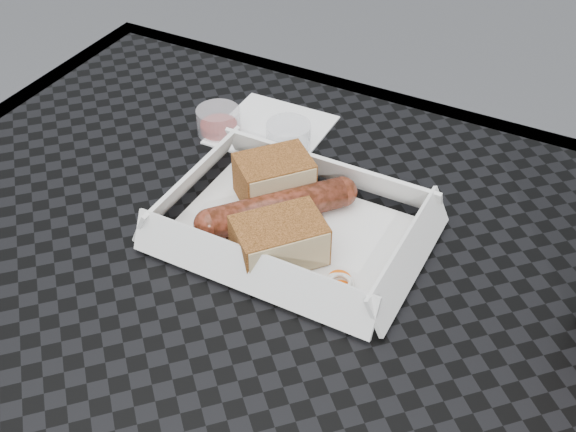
# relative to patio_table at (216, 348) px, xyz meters

# --- Properties ---
(patio_table) EXTENTS (0.80, 0.80, 0.74)m
(patio_table) POSITION_rel_patio_table_xyz_m (0.00, 0.00, 0.00)
(patio_table) COLOR black
(patio_table) RESTS_ON ground
(food_tray) EXTENTS (0.22, 0.15, 0.00)m
(food_tray) POSITION_rel_patio_table_xyz_m (0.03, 0.11, 0.08)
(food_tray) COLOR white
(food_tray) RESTS_ON patio_table
(bratwurst) EXTENTS (0.12, 0.13, 0.03)m
(bratwurst) POSITION_rel_patio_table_xyz_m (0.01, 0.11, 0.10)
(bratwurst) COLOR maroon
(bratwurst) RESTS_ON food_tray
(bread_near) EXTENTS (0.09, 0.09, 0.05)m
(bread_near) POSITION_rel_patio_table_xyz_m (-0.01, 0.14, 0.10)
(bread_near) COLOR brown
(bread_near) RESTS_ON food_tray
(bread_far) EXTENTS (0.09, 0.10, 0.04)m
(bread_far) POSITION_rel_patio_table_xyz_m (0.03, 0.07, 0.10)
(bread_far) COLOR brown
(bread_far) RESTS_ON food_tray
(veg_garnish) EXTENTS (0.03, 0.03, 0.00)m
(veg_garnish) POSITION_rel_patio_table_xyz_m (0.09, 0.05, 0.08)
(veg_garnish) COLOR #ED590A
(veg_garnish) RESTS_ON food_tray
(napkin) EXTENTS (0.12, 0.12, 0.00)m
(napkin) POSITION_rel_patio_table_xyz_m (-0.08, 0.25, 0.08)
(napkin) COLOR white
(napkin) RESTS_ON patio_table
(condiment_cup_sauce) EXTENTS (0.05, 0.05, 0.03)m
(condiment_cup_sauce) POSITION_rel_patio_table_xyz_m (-0.13, 0.22, 0.09)
(condiment_cup_sauce) COLOR maroon
(condiment_cup_sauce) RESTS_ON patio_table
(condiment_cup_empty) EXTENTS (0.05, 0.05, 0.03)m
(condiment_cup_empty) POSITION_rel_patio_table_xyz_m (-0.04, 0.23, 0.09)
(condiment_cup_empty) COLOR silver
(condiment_cup_empty) RESTS_ON patio_table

